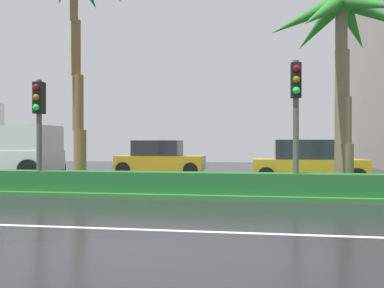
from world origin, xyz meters
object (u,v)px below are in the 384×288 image
car_in_traffic_second (307,162)px  traffic_signal_median_right (296,102)px  palm_tree_centre_left (341,33)px  traffic_signal_median_left (39,114)px  car_in_traffic_leading (160,158)px

car_in_traffic_second → traffic_signal_median_right: bearing=-99.0°
palm_tree_centre_left → traffic_signal_median_right: (-1.44, -1.35, -2.19)m
traffic_signal_median_left → car_in_traffic_second: (8.44, 5.33, -1.64)m
palm_tree_centre_left → car_in_traffic_second: palm_tree_centre_left is taller
traffic_signal_median_right → car_in_traffic_second: traffic_signal_median_right is taller
traffic_signal_median_left → car_in_traffic_leading: bearing=79.1°
car_in_traffic_second → traffic_signal_median_left: bearing=-147.7°
palm_tree_centre_left → traffic_signal_median_right: bearing=-136.7°
traffic_signal_median_right → car_in_traffic_leading: (-5.94, 8.61, -1.89)m
car_in_traffic_leading → car_in_traffic_second: 7.56m
palm_tree_centre_left → car_in_traffic_leading: 11.12m
palm_tree_centre_left → car_in_traffic_second: size_ratio=1.45×
traffic_signal_median_left → car_in_traffic_leading: traffic_signal_median_left is taller
traffic_signal_median_left → traffic_signal_median_right: bearing=0.5°
traffic_signal_median_right → car_in_traffic_second: bearing=81.0°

